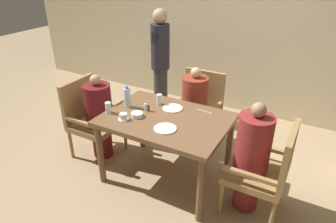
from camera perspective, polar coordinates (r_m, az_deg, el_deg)
ground_plane at (r=3.53m, az=-0.37°, el=-12.25°), size 16.00×16.00×0.00m
wall_back at (r=4.74m, az=12.53°, el=16.38°), size 8.00×0.06×2.80m
dining_table at (r=3.14m, az=-0.41°, el=-2.75°), size 1.29×0.93×0.77m
chair_left_side at (r=3.79m, az=-14.57°, el=-0.87°), size 0.54×0.54×0.96m
diner_in_left_chair at (r=3.68m, az=-12.92°, el=-0.84°), size 0.32×0.32×1.08m
chair_far_side at (r=3.92m, az=5.89°, el=0.90°), size 0.54×0.54×0.96m
diner_in_far_chair at (r=3.78m, az=5.02°, el=0.68°), size 0.32×0.32×1.09m
chair_right_side at (r=2.95m, az=18.25°, el=-10.30°), size 0.54×0.54×0.96m
diner_in_right_chair at (r=2.92m, az=15.61°, el=-8.36°), size 0.32×0.32×1.15m
standing_host at (r=4.51m, az=-1.47°, el=9.58°), size 0.28×0.31×1.63m
plate_main_left at (r=3.27m, az=0.87°, el=0.62°), size 0.22×0.22×0.01m
plate_main_right at (r=2.89m, az=-0.54°, el=-3.27°), size 0.22×0.22×0.01m
teacup_with_saucer at (r=3.08m, az=-8.48°, el=-1.00°), size 0.11×0.11×0.07m
bowl_small at (r=3.12m, az=-5.93°, el=-0.61°), size 0.12×0.12×0.05m
water_bottle at (r=3.30m, az=-7.73°, el=2.67°), size 0.07×0.07×0.24m
glass_tall_near at (r=3.23m, az=-11.31°, el=0.73°), size 0.06×0.06×0.12m
glass_tall_mid at (r=3.35m, az=-1.66°, el=2.31°), size 0.06×0.06×0.12m
salt_shaker at (r=3.24m, az=-4.34°, el=0.86°), size 0.03×0.03×0.08m
pepper_shaker at (r=3.22m, az=-3.75°, el=0.68°), size 0.03×0.03×0.07m
fork_beside_plate at (r=3.23m, az=7.21°, el=-0.04°), size 0.18×0.04×0.00m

